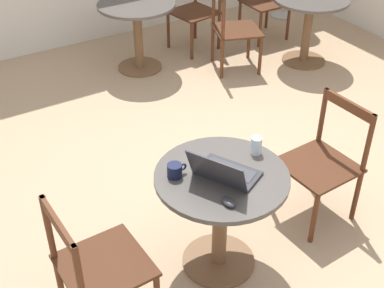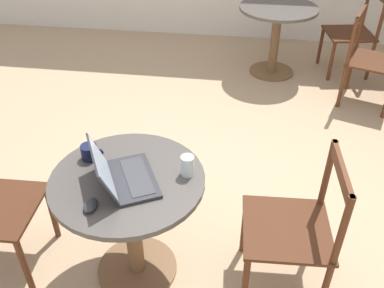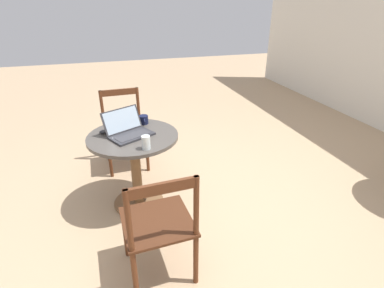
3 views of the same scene
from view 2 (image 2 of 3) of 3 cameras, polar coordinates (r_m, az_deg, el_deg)
ground_plane at (r=2.99m, az=4.22°, el=-9.37°), size 16.00×16.00×0.00m
cafe_table_near at (r=2.31m, az=-8.24°, el=-8.12°), size 0.79×0.79×0.72m
cafe_table_far at (r=4.63m, az=11.23°, el=15.27°), size 0.79×0.79×0.72m
chair_near_right at (r=2.36m, az=13.63°, el=-10.84°), size 0.48×0.48×0.87m
chair_mid_left at (r=4.33m, az=22.54°, el=10.37°), size 0.59×0.59×0.87m
chair_far_right at (r=4.91m, az=20.73°, el=13.71°), size 0.53×0.53×0.87m
laptop at (r=2.14m, az=-9.12°, el=-4.10°), size 0.42×0.45×0.21m
mouse at (r=2.05m, az=-13.39°, el=-7.95°), size 0.06×0.10×0.03m
mug at (r=2.33m, az=-13.49°, el=-1.04°), size 0.12×0.09×0.08m
drinking_glass at (r=2.15m, az=-0.62°, el=-2.90°), size 0.07×0.07×0.11m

